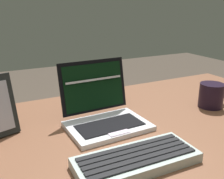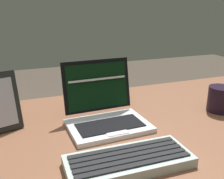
# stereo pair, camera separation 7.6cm
# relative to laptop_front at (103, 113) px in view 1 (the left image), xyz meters

# --- Properties ---
(desk) EXTENTS (1.53, 0.79, 0.70)m
(desk) POSITION_rel_laptop_front_xyz_m (0.06, -0.06, -0.14)
(desk) COLOR brown
(desk) RESTS_ON ground
(laptop_front) EXTENTS (0.26, 0.22, 0.20)m
(laptop_front) POSITION_rel_laptop_front_xyz_m (0.00, 0.00, 0.00)
(laptop_front) COLOR silver
(laptop_front) RESTS_ON desk
(external_keyboard) EXTENTS (0.31, 0.13, 0.03)m
(external_keyboard) POSITION_rel_laptop_front_xyz_m (-0.02, -0.24, -0.03)
(external_keyboard) COLOR #B0C0BB
(external_keyboard) RESTS_ON desk
(coffee_mug) EXTENTS (0.14, 0.09, 0.09)m
(coffee_mug) POSITION_rel_laptop_front_xyz_m (0.44, -0.04, 0.01)
(coffee_mug) COLOR black
(coffee_mug) RESTS_ON desk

